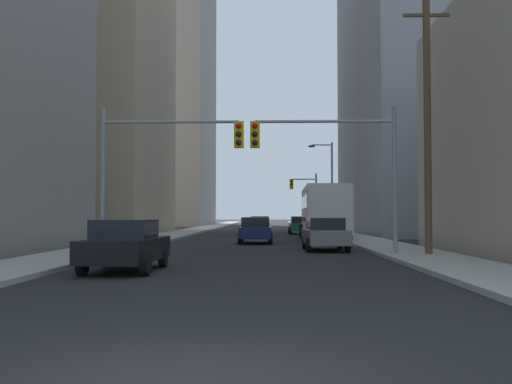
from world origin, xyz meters
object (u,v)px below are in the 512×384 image
Objects in this scene: sedan_green at (300,225)px; traffic_signal_far_right at (305,193)px; city_bus at (324,211)px; sedan_navy at (256,230)px; sedan_grey at (325,234)px; traffic_signal_near_right at (330,153)px; traffic_signal_near_left at (165,153)px; sedan_red at (260,224)px; sedan_black at (126,245)px.

traffic_signal_far_right is at bearing 84.35° from sedan_green.
city_bus is 5.81m from sedan_navy.
traffic_signal_near_right reaches higher than sedan_grey.
traffic_signal_near_left is at bearing -180.00° from traffic_signal_near_right.
traffic_signal_far_right is at bearing 80.62° from sedan_navy.
traffic_signal_far_right is at bearing 58.79° from sedan_red.
traffic_signal_near_right is 1.00× the size of traffic_signal_far_right.
traffic_signal_near_left is (-7.70, -14.62, 2.20)m from city_bus.
sedan_black is 37.41m from sedan_red.
sedan_red is at bearing 84.71° from sedan_black.
sedan_black is 1.00× the size of sedan_grey.
city_bus is at bearing 40.98° from sedan_navy.
sedan_navy and sedan_red have the same top height.
traffic_signal_far_right reaches higher than city_bus.
traffic_signal_near_left reaches higher than sedan_red.
traffic_signal_far_right reaches higher than sedan_black.
city_bus is at bearing 62.23° from traffic_signal_near_left.
traffic_signal_far_right is (8.05, 44.83, 3.23)m from sedan_black.
traffic_signal_near_left is 1.00× the size of traffic_signal_far_right.
sedan_black is (-7.77, -20.83, -1.16)m from city_bus.
traffic_signal_near_left is (-6.76, -3.95, 3.36)m from sedan_grey.
sedan_grey and sedan_red have the same top height.
sedan_grey is 7.71m from sedan_navy.
sedan_green is 27.57m from traffic_signal_near_right.
sedan_red is at bearing 90.04° from sedan_navy.
sedan_grey is (-0.93, -10.67, -1.16)m from city_bus.
city_bus is at bearing 69.56° from sedan_black.
sedan_green is (0.10, 23.41, 0.00)m from sedan_grey.
sedan_black is 1.01× the size of sedan_navy.
sedan_black is at bearing -90.63° from traffic_signal_near_left.
sedan_black is at bearing -95.29° from sedan_red.
sedan_red is (-4.31, 16.41, -1.16)m from city_bus.
traffic_signal_far_right is (4.59, 7.58, 3.23)m from sedan_red.
sedan_navy is 16.84m from sedan_green.
traffic_signal_near_right is (3.21, -31.03, 3.36)m from sedan_red.
sedan_grey is at bearing -64.12° from sedan_navy.
sedan_green is at bearing -46.49° from sedan_red.
city_bus reaches higher than sedan_grey.
sedan_green is (3.47, 16.48, 0.00)m from sedan_navy.
sedan_navy is at bearing 106.37° from traffic_signal_near_right.
traffic_signal_near_left is at bearing -107.34° from sedan_navy.
traffic_signal_near_right reaches higher than city_bus.
sedan_black is 0.71× the size of traffic_signal_near_left.
traffic_signal_far_right is (1.21, 34.66, 3.23)m from sedan_grey.
traffic_signal_near_left is (-3.38, -31.03, 3.36)m from sedan_red.
traffic_signal_near_right reaches higher than sedan_navy.
traffic_signal_far_right is at bearing 89.33° from city_bus.
sedan_grey is 1.01× the size of sedan_navy.
traffic_signal_near_right reaches higher than sedan_red.
traffic_signal_near_left is 39.43m from traffic_signal_far_right.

